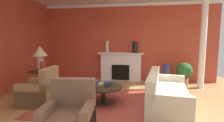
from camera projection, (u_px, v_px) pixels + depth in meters
ground_plane at (110, 105)px, 4.41m from camera, size 8.45×8.45×0.00m
wall_fireplace at (123, 42)px, 7.12m from camera, size 7.10×0.12×3.07m
wall_window at (0, 43)px, 5.08m from camera, size 0.12×6.40×3.07m
crown_moulding at (124, 5)px, 6.86m from camera, size 7.10×0.08×0.12m
area_rug at (103, 103)px, 4.59m from camera, size 3.20×2.52×0.01m
fireplace at (121, 67)px, 7.05m from camera, size 1.80×0.35×1.13m
sofa at (166, 95)px, 4.27m from camera, size 1.14×2.19×0.85m
armchair_near_window at (40, 92)px, 4.48m from camera, size 0.87×0.87×0.95m
armchair_facing_fireplace at (70, 119)px, 2.99m from camera, size 0.89×0.89×0.95m
coffee_table at (103, 90)px, 4.55m from camera, size 1.00×1.00×0.45m
side_table at (41, 80)px, 5.40m from camera, size 0.56×0.56×0.70m
table_lamp at (40, 54)px, 5.30m from camera, size 0.44×0.44×0.75m
vase_mantel_left at (107, 47)px, 6.99m from camera, size 0.13×0.13×0.46m
vase_tall_corner at (166, 74)px, 6.48m from camera, size 0.27×0.27×0.73m
vase_mantel_right at (135, 47)px, 6.80m from camera, size 0.18×0.18×0.45m
vase_on_side_table at (43, 67)px, 5.20m from camera, size 0.15×0.15×0.30m
book_red_cover at (101, 84)px, 4.61m from camera, size 0.30×0.26×0.06m
book_art_folio at (108, 83)px, 4.53m from camera, size 0.21×0.18×0.05m
book_small_novel at (95, 82)px, 4.42m from camera, size 0.21×0.21×0.05m
potted_plant at (184, 72)px, 6.24m from camera, size 0.56×0.56×0.83m
column_white at (203, 43)px, 5.81m from camera, size 0.20×0.20×3.07m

